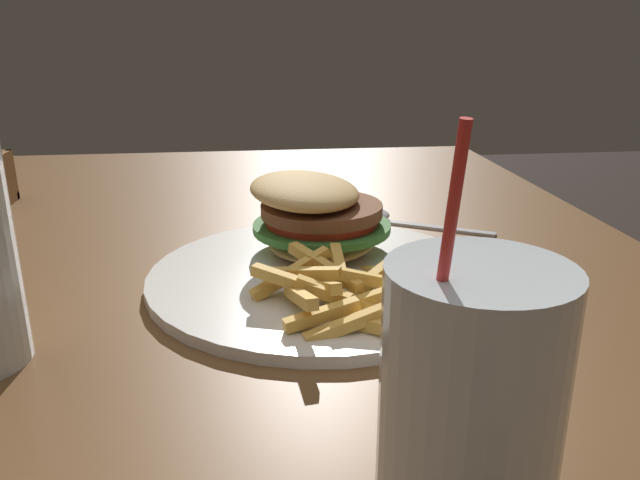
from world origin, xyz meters
TOP-DOWN VIEW (x-y plane):
  - dining_table at (0.00, 0.00)m, footprint 1.25×1.14m
  - meal_plate_near at (0.01, -0.22)m, footprint 0.31×0.31m
  - juice_glass at (-0.30, -0.25)m, footprint 0.08×0.08m
  - spoon at (0.16, -0.30)m, footprint 0.11×0.17m

SIDE VIEW (x-z plane):
  - dining_table at x=0.00m, z-range 0.27..0.99m
  - spoon at x=0.16m, z-range 0.71..0.73m
  - meal_plate_near at x=0.01m, z-range 0.70..0.78m
  - juice_glass at x=-0.30m, z-range 0.68..0.87m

